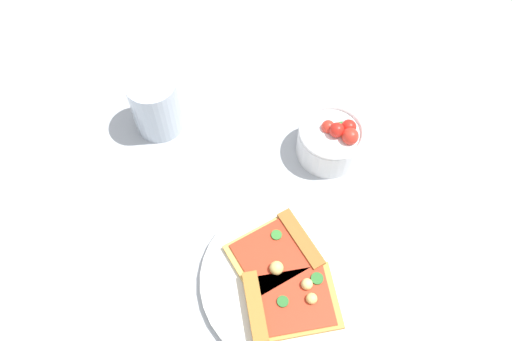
# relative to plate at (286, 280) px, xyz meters

# --- Properties ---
(ground_plane) EXTENTS (2.40, 2.40, 0.00)m
(ground_plane) POSITION_rel_plate_xyz_m (0.02, 0.05, -0.01)
(ground_plane) COLOR #B2B7BC
(ground_plane) RESTS_ON ground
(plate) EXTENTS (0.24, 0.24, 0.01)m
(plate) POSITION_rel_plate_xyz_m (0.00, 0.00, 0.00)
(plate) COLOR silver
(plate) RESTS_ON ground_plane
(pizza_slice_near) EXTENTS (0.15, 0.14, 0.02)m
(pizza_slice_near) POSITION_rel_plate_xyz_m (-0.03, -0.02, 0.01)
(pizza_slice_near) COLOR gold
(pizza_slice_near) RESTS_ON plate
(pizza_slice_far) EXTENTS (0.13, 0.12, 0.03)m
(pizza_slice_far) POSITION_rel_plate_xyz_m (0.02, 0.03, 0.01)
(pizza_slice_far) COLOR #E5B256
(pizza_slice_far) RESTS_ON plate
(salad_bowl) EXTENTS (0.10, 0.10, 0.07)m
(salad_bowl) POSITION_rel_plate_xyz_m (0.20, 0.11, 0.03)
(salad_bowl) COLOR white
(salad_bowl) RESTS_ON ground_plane
(soda_glass) EXTENTS (0.08, 0.08, 0.10)m
(soda_glass) POSITION_rel_plate_xyz_m (0.03, 0.33, 0.04)
(soda_glass) COLOR silver
(soda_glass) RESTS_ON ground_plane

